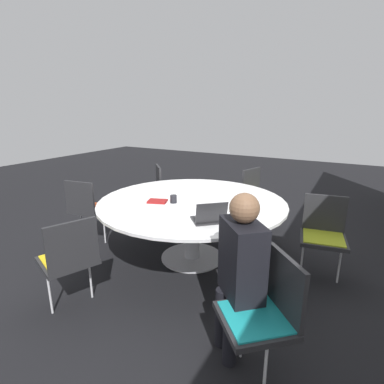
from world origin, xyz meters
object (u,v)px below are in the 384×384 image
chair_0 (265,309)px  chair_5 (69,256)px  chair_3 (167,187)px  spiral_notebook (157,201)px  person_0 (240,264)px  chair_1 (324,231)px  laptop (209,217)px  chair_2 (258,193)px  chair_4 (87,205)px  coffee_cup (173,199)px

chair_0 → chair_5: bearing=51.8°
chair_3 → spiral_notebook: 1.44m
person_0 → spiral_notebook: (-0.86, -1.29, 0.02)m
person_0 → chair_3: bearing=1.3°
chair_0 → spiral_notebook: bearing=14.8°
chair_1 → spiral_notebook: chair_1 is taller
laptop → spiral_notebook: (-0.27, -0.78, -0.04)m
chair_2 → chair_3: same height
chair_4 → chair_5: (1.05, 0.93, 0.00)m
chair_4 → coffee_cup: (-0.12, 1.25, 0.24)m
chair_4 → chair_3: bearing=64.5°
chair_3 → coffee_cup: bearing=-6.0°
chair_2 → chair_5: size_ratio=1.00×
chair_3 → coffee_cup: (1.17, 0.88, 0.24)m
chair_3 → spiral_notebook: (1.24, 0.71, 0.21)m
chair_2 → coffee_cup: 1.65m
chair_1 → chair_5: bearing=32.3°
chair_0 → chair_2: same height
chair_3 → laptop: bearing=1.6°
chair_1 → chair_3: same height
chair_3 → chair_5: same height
chair_4 → laptop: bearing=-16.1°
chair_3 → chair_5: 2.41m
chair_4 → spiral_notebook: chair_4 is taller
chair_3 → chair_4: same height
chair_0 → person_0: person_0 is taller
chair_5 → laptop: size_ratio=2.24×
chair_0 → laptop: 1.05m
chair_0 → chair_1: size_ratio=1.00×
chair_4 → chair_0: bearing=-29.0°
coffee_cup → chair_1: bearing=107.3°
laptop → coffee_cup: laptop is taller
chair_0 → chair_2: bearing=-24.3°
chair_3 → chair_4: 1.34m
chair_4 → chair_5: bearing=-57.7°
chair_3 → coffee_cup: size_ratio=9.98×
chair_3 → chair_2: bearing=62.5°
person_0 → spiral_notebook: 1.55m
laptop → chair_4: bearing=-49.1°
chair_3 → chair_4: (1.29, -0.38, 0.00)m
coffee_cup → laptop: bearing=60.8°
chair_0 → laptop: size_ratio=2.24×
chair_2 → chair_0: bearing=35.5°
coffee_cup → spiral_notebook: bearing=-68.7°
chair_0 → chair_3: (-2.22, -2.22, 0.00)m
coffee_cup → chair_4: bearing=-84.7°
chair_0 → chair_4: (-0.93, -2.60, 0.00)m
chair_2 → spiral_notebook: chair_2 is taller
chair_5 → person_0: (-0.24, 1.44, 0.19)m
chair_1 → coffee_cup: size_ratio=9.98×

